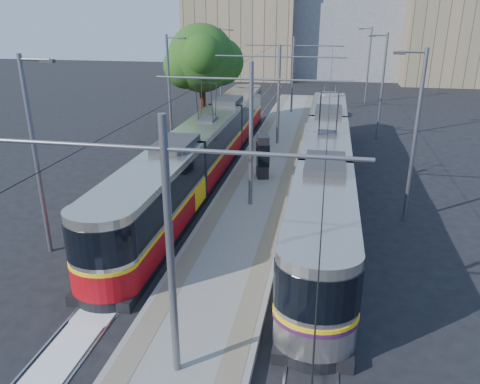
# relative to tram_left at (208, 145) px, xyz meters

# --- Properties ---
(ground) EXTENTS (160.00, 160.00, 0.00)m
(ground) POSITION_rel_tram_left_xyz_m (3.60, -13.41, -1.71)
(ground) COLOR black
(ground) RESTS_ON ground
(platform) EXTENTS (4.00, 50.00, 0.30)m
(platform) POSITION_rel_tram_left_xyz_m (3.60, 3.59, -1.56)
(platform) COLOR gray
(platform) RESTS_ON ground
(tactile_strip_left) EXTENTS (0.70, 50.00, 0.01)m
(tactile_strip_left) POSITION_rel_tram_left_xyz_m (2.15, 3.59, -1.40)
(tactile_strip_left) COLOR gray
(tactile_strip_left) RESTS_ON platform
(tactile_strip_right) EXTENTS (0.70, 50.00, 0.01)m
(tactile_strip_right) POSITION_rel_tram_left_xyz_m (5.05, 3.59, -1.40)
(tactile_strip_right) COLOR gray
(tactile_strip_right) RESTS_ON platform
(rails) EXTENTS (8.71, 70.00, 0.03)m
(rails) POSITION_rel_tram_left_xyz_m (3.60, 3.59, -1.69)
(rails) COLOR gray
(rails) RESTS_ON ground
(track_arrow) EXTENTS (1.20, 5.00, 0.01)m
(track_arrow) POSITION_rel_tram_left_xyz_m (-0.00, -16.41, -1.70)
(track_arrow) COLOR silver
(track_arrow) RESTS_ON ground
(tram_left) EXTENTS (2.43, 30.31, 5.50)m
(tram_left) POSITION_rel_tram_left_xyz_m (0.00, 0.00, 0.00)
(tram_left) COLOR black
(tram_left) RESTS_ON ground
(tram_right) EXTENTS (2.43, 28.79, 5.50)m
(tram_right) POSITION_rel_tram_left_xyz_m (7.20, -2.26, 0.15)
(tram_right) COLOR black
(tram_right) RESTS_ON ground
(catenary) EXTENTS (9.20, 70.00, 7.00)m
(catenary) POSITION_rel_tram_left_xyz_m (3.60, 0.75, 2.82)
(catenary) COLOR slate
(catenary) RESTS_ON platform
(street_lamps) EXTENTS (15.18, 38.22, 8.00)m
(street_lamps) POSITION_rel_tram_left_xyz_m (3.60, 7.59, 2.47)
(street_lamps) COLOR slate
(street_lamps) RESTS_ON ground
(shelter) EXTENTS (0.94, 1.25, 2.48)m
(shelter) POSITION_rel_tram_left_xyz_m (3.60, -1.16, -0.11)
(shelter) COLOR black
(shelter) RESTS_ON platform
(tree) EXTENTS (5.95, 5.50, 8.64)m
(tree) POSITION_rel_tram_left_xyz_m (-2.75, 10.70, 4.14)
(tree) COLOR #382314
(tree) RESTS_ON ground
(building_left) EXTENTS (16.32, 12.24, 13.83)m
(building_left) POSITION_rel_tram_left_xyz_m (-6.40, 46.59, 5.22)
(building_left) COLOR gray
(building_left) RESTS_ON ground
(building_centre) EXTENTS (18.36, 14.28, 14.02)m
(building_centre) POSITION_rel_tram_left_xyz_m (9.60, 50.59, 5.31)
(building_centre) COLOR gray
(building_centre) RESTS_ON ground
(building_right) EXTENTS (14.28, 10.20, 11.80)m
(building_right) POSITION_rel_tram_left_xyz_m (23.60, 44.59, 4.20)
(building_right) COLOR gray
(building_right) RESTS_ON ground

